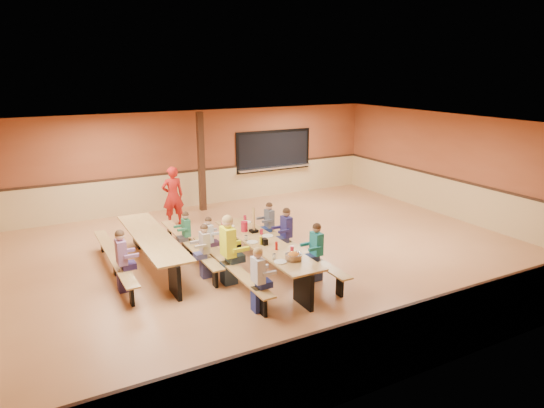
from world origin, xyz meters
TOP-DOWN VIEW (x-y plane):
  - ground at (0.00, 0.00)m, footprint 12.00×12.00m
  - room_envelope at (0.00, 0.00)m, footprint 12.04×10.04m
  - kitchen_pass_through at (2.60, 4.96)m, footprint 2.78×0.28m
  - structural_post at (-0.20, 4.40)m, footprint 0.18×0.18m
  - cafeteria_table_main at (-0.79, -0.88)m, footprint 1.91×3.70m
  - cafeteria_table_second at (-2.75, 0.64)m, footprint 1.91×3.70m
  - seated_child_white_left at (-1.62, -2.22)m, footprint 0.36×0.30m
  - seated_adult_yellow at (-1.62, -0.88)m, footprint 0.47×0.39m
  - seated_child_grey_left at (-1.62, 0.19)m, footprint 0.32×0.26m
  - seated_child_teal_right at (0.03, -1.58)m, footprint 0.37×0.30m
  - seated_child_navy_right at (0.03, -0.36)m, footprint 0.37×0.31m
  - seated_child_char_right at (0.03, 0.46)m, footprint 0.34×0.28m
  - seated_child_purple_sec at (-3.58, -0.23)m, footprint 0.38×0.31m
  - seated_child_green_sec at (-1.93, 0.80)m, footprint 0.32×0.26m
  - seated_child_tan_sec at (-1.93, -0.38)m, footprint 0.34×0.28m
  - standing_woman at (-1.44, 3.37)m, footprint 0.61×0.40m
  - punch_pitcher at (-0.86, -0.04)m, footprint 0.16×0.16m
  - chip_bowl at (-0.76, -2.01)m, footprint 0.32×0.32m
  - napkin_dispenser at (-0.86, -1.01)m, footprint 0.10×0.14m
  - condiment_mustard at (-0.92, -0.96)m, footprint 0.06×0.06m
  - condiment_ketchup at (-0.78, -1.38)m, footprint 0.06×0.06m
  - table_paddle at (-0.71, -0.20)m, footprint 0.16×0.16m
  - place_settings at (-0.79, -0.88)m, footprint 0.65×3.30m

SIDE VIEW (x-z plane):
  - ground at x=0.00m, z-range 0.00..0.00m
  - cafeteria_table_main at x=-0.79m, z-range 0.16..0.90m
  - cafeteria_table_second at x=-2.75m, z-range 0.16..0.90m
  - seated_child_grey_left at x=-1.62m, z-range 0.00..1.10m
  - seated_child_green_sec at x=-1.93m, z-range 0.00..1.10m
  - seated_child_char_right at x=0.03m, z-range 0.00..1.15m
  - seated_child_tan_sec at x=-1.93m, z-range 0.00..1.15m
  - seated_child_white_left at x=-1.62m, z-range 0.00..1.20m
  - seated_child_teal_right at x=0.03m, z-range 0.00..1.21m
  - seated_child_navy_right at x=0.03m, z-range 0.00..1.22m
  - seated_child_purple_sec at x=-3.58m, z-range 0.00..1.24m
  - room_envelope at x=0.00m, z-range -0.82..2.20m
  - seated_adult_yellow at x=-1.62m, z-range 0.00..1.42m
  - place_settings at x=-0.79m, z-range 0.74..0.85m
  - napkin_dispenser at x=-0.86m, z-range 0.74..0.87m
  - chip_bowl at x=-0.76m, z-range 0.74..0.89m
  - condiment_mustard at x=-0.92m, z-range 0.74..0.91m
  - condiment_ketchup at x=-0.78m, z-range 0.74..0.91m
  - standing_woman at x=-1.44m, z-range 0.00..1.66m
  - punch_pitcher at x=-0.86m, z-range 0.74..0.96m
  - table_paddle at x=-0.71m, z-range 0.60..1.16m
  - kitchen_pass_through at x=2.60m, z-range 0.80..2.18m
  - structural_post at x=-0.20m, z-range 0.00..3.00m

